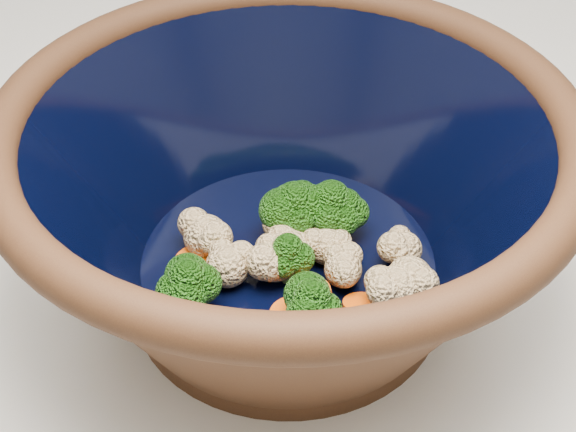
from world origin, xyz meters
The scene contains 2 objects.
mixing_bowl centered at (-0.11, -0.09, 0.99)m, with size 0.49×0.49×0.17m.
vegetable_pile centered at (-0.10, -0.11, 0.96)m, with size 0.19×0.17×0.05m.
Camera 1 is at (-0.14, -0.52, 1.34)m, focal length 50.00 mm.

